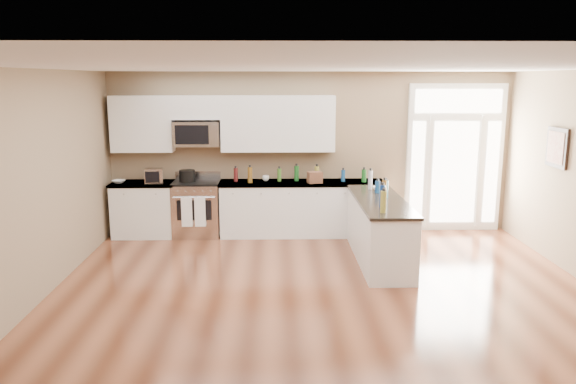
{
  "coord_description": "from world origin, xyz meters",
  "views": [
    {
      "loc": [
        -0.62,
        -5.79,
        2.69
      ],
      "look_at": [
        -0.44,
        2.0,
        1.1
      ],
      "focal_mm": 35.0,
      "sensor_mm": 36.0,
      "label": 1
    }
  ],
  "objects": [
    {
      "name": "back_cabinet_right",
      "position": [
        -0.16,
        3.69,
        0.44
      ],
      "size": [
        2.85,
        0.66,
        0.94
      ],
      "color": "white",
      "rests_on": "ground"
    },
    {
      "name": "kitchen_range",
      "position": [
        -1.98,
        3.69,
        0.48
      ],
      "size": [
        0.79,
        0.7,
        1.08
      ],
      "color": "silver",
      "rests_on": "ground"
    },
    {
      "name": "toaster_oven",
      "position": [
        -2.67,
        3.6,
        1.07
      ],
      "size": [
        0.33,
        0.28,
        0.26
      ],
      "primitive_type": "cube",
      "rotation": [
        0.0,
        0.0,
        0.15
      ],
      "color": "silver",
      "rests_on": "back_cabinet_left"
    },
    {
      "name": "cardboard_box",
      "position": [
        0.05,
        3.57,
        1.04
      ],
      "size": [
        0.27,
        0.22,
        0.19
      ],
      "primitive_type": "cube",
      "rotation": [
        0.0,
        0.0,
        0.24
      ],
      "color": "brown",
      "rests_on": "back_cabinet_right"
    },
    {
      "name": "bowl_peninsula",
      "position": [
        1.02,
        2.9,
        0.97
      ],
      "size": [
        0.2,
        0.2,
        0.06
      ],
      "primitive_type": "imported",
      "rotation": [
        0.0,
        0.0,
        0.05
      ],
      "color": "white",
      "rests_on": "peninsula_cabinet"
    },
    {
      "name": "entry_door",
      "position": [
        2.55,
        3.95,
        1.3
      ],
      "size": [
        1.7,
        0.1,
        2.6
      ],
      "color": "white",
      "rests_on": "ground"
    },
    {
      "name": "wall_art_near",
      "position": [
        3.47,
        2.2,
        1.7
      ],
      "size": [
        0.05,
        0.58,
        0.58
      ],
      "color": "black",
      "rests_on": "room_shell"
    },
    {
      "name": "stockpot",
      "position": [
        -2.13,
        3.69,
        1.06
      ],
      "size": [
        0.29,
        0.29,
        0.21
      ],
      "primitive_type": "cylinder",
      "rotation": [
        0.0,
        0.0,
        -0.06
      ],
      "color": "black",
      "rests_on": "kitchen_range"
    },
    {
      "name": "cup_counter",
      "position": [
        -0.79,
        3.78,
        0.99
      ],
      "size": [
        0.13,
        0.13,
        0.09
      ],
      "primitive_type": "imported",
      "rotation": [
        0.0,
        0.0,
        -0.09
      ],
      "color": "white",
      "rests_on": "back_cabinet_right"
    },
    {
      "name": "back_cabinet_left",
      "position": [
        -2.87,
        3.69,
        0.44
      ],
      "size": [
        1.1,
        0.66,
        0.94
      ],
      "color": "white",
      "rests_on": "ground"
    },
    {
      "name": "counter_bottles",
      "position": [
        0.33,
        2.92,
        1.07
      ],
      "size": [
        2.4,
        2.45,
        0.32
      ],
      "color": "#19591E",
      "rests_on": "back_cabinet_right"
    },
    {
      "name": "room_shell",
      "position": [
        0.0,
        0.0,
        1.71
      ],
      "size": [
        8.0,
        8.0,
        8.0
      ],
      "color": "#887256",
      "rests_on": "ground"
    },
    {
      "name": "bowl_left",
      "position": [
        -3.28,
        3.63,
        0.97
      ],
      "size": [
        0.27,
        0.27,
        0.05
      ],
      "primitive_type": "imported",
      "rotation": [
        0.0,
        0.0,
        -0.37
      ],
      "color": "white",
      "rests_on": "back_cabinet_left"
    },
    {
      "name": "upper_cabinet_left",
      "position": [
        -2.88,
        3.83,
        1.93
      ],
      "size": [
        1.04,
        0.33,
        0.95
      ],
      "primitive_type": "cube",
      "color": "white",
      "rests_on": "room_shell"
    },
    {
      "name": "upper_cabinet_short",
      "position": [
        -1.95,
        3.83,
        2.2
      ],
      "size": [
        0.82,
        0.33,
        0.4
      ],
      "primitive_type": "cube",
      "color": "white",
      "rests_on": "room_shell"
    },
    {
      "name": "peninsula_cabinet",
      "position": [
        0.93,
        2.24,
        0.43
      ],
      "size": [
        0.69,
        2.32,
        0.94
      ],
      "color": "white",
      "rests_on": "ground"
    },
    {
      "name": "microwave",
      "position": [
        -1.95,
        3.8,
        1.76
      ],
      "size": [
        0.78,
        0.41,
        0.42
      ],
      "color": "silver",
      "rests_on": "room_shell"
    },
    {
      "name": "upper_cabinet_right",
      "position": [
        -0.57,
        3.83,
        1.93
      ],
      "size": [
        1.94,
        0.33,
        0.95
      ],
      "primitive_type": "cube",
      "color": "white",
      "rests_on": "room_shell"
    },
    {
      "name": "ground",
      "position": [
        0.0,
        0.0,
        0.0
      ],
      "size": [
        8.0,
        8.0,
        0.0
      ],
      "primitive_type": "plane",
      "color": "#532917"
    }
  ]
}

